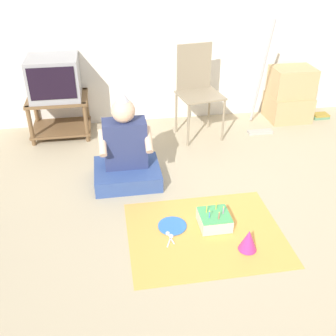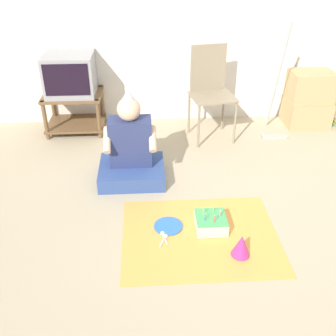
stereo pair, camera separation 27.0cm
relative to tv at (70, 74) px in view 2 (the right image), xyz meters
name	(u,v)px [view 2 (the right image)]	position (x,y,z in m)	size (l,w,h in m)	color
ground_plane	(244,240)	(1.48, -1.96, -0.65)	(16.00, 16.00, 0.00)	tan
wall_back	(208,5)	(1.48, 0.28, 0.63)	(6.40, 0.06, 2.55)	white
tv_stand	(75,108)	(0.00, 0.00, -0.39)	(0.63, 0.49, 0.44)	brown
tv	(70,74)	(0.00, 0.00, 0.00)	(0.51, 0.48, 0.42)	#99999E
folding_chair	(210,86)	(1.47, -0.20, -0.09)	(0.50, 0.47, 0.97)	gray
cardboard_box_stack	(308,100)	(2.64, 0.00, -0.35)	(0.48, 0.42, 0.62)	tan
dust_mop	(276,104)	(2.19, -0.25, -0.29)	(0.28, 0.37, 1.23)	#B2ADA3
person_seated	(131,153)	(0.64, -1.05, -0.39)	(0.58, 0.50, 0.84)	#334C8C
party_cloth	(200,236)	(1.16, -1.90, -0.65)	(1.15, 0.92, 0.01)	#EFA84C
birthday_cake	(211,222)	(1.25, -1.82, -0.59)	(0.23, 0.23, 0.17)	#F4E0C6
party_hat_blue	(241,245)	(1.42, -2.12, -0.56)	(0.13, 0.13, 0.16)	#CC338C
paper_plate	(168,226)	(0.93, -1.79, -0.64)	(0.22, 0.22, 0.01)	blue
plastic_spoon_near	(163,235)	(0.89, -1.88, -0.64)	(0.05, 0.14, 0.01)	white
plastic_spoon_far	(165,237)	(0.90, -1.92, -0.64)	(0.07, 0.14, 0.01)	white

